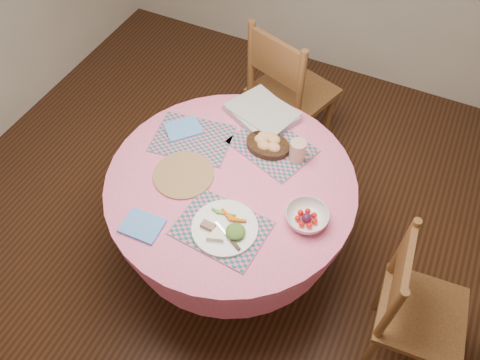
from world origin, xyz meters
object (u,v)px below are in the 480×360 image
object	(u,v)px
chair_right	(413,308)
bread_bowl	(268,143)
fruit_bowl	(307,217)
dining_table	(231,203)
dinner_plate	(225,228)
wicker_trivet	(184,175)
latte_mug	(298,151)
chair_back	(288,90)

from	to	relation	value
chair_right	bread_bowl	xyz separation A→B (m)	(-0.92, 0.38, 0.32)
fruit_bowl	bread_bowl	bearing A→B (deg)	135.46
dining_table	dinner_plate	size ratio (longest dim) A/B	4.11
dinner_plate	fruit_bowl	bearing A→B (deg)	33.47
dining_table	wicker_trivet	distance (m)	0.31
chair_right	latte_mug	size ratio (longest dim) A/B	7.71
wicker_trivet	dinner_plate	distance (m)	0.38
chair_right	wicker_trivet	bearing A→B (deg)	83.54
dinner_plate	bread_bowl	size ratio (longest dim) A/B	1.31
latte_mug	fruit_bowl	world-z (taller)	latte_mug
wicker_trivet	fruit_bowl	world-z (taller)	fruit_bowl
dining_table	chair_right	bearing A→B (deg)	-6.41
dinner_plate	chair_back	bearing A→B (deg)	98.22
bread_bowl	chair_right	bearing A→B (deg)	-22.57
dining_table	fruit_bowl	world-z (taller)	fruit_bowl
chair_right	latte_mug	bearing A→B (deg)	58.77
latte_mug	bread_bowl	bearing A→B (deg)	178.27
dinner_plate	chair_right	bearing A→B (deg)	9.80
bread_bowl	wicker_trivet	bearing A→B (deg)	-130.89
dining_table	dinner_plate	world-z (taller)	dinner_plate
chair_back	dining_table	bearing A→B (deg)	112.72
chair_right	dinner_plate	size ratio (longest dim) A/B	2.99
chair_back	wicker_trivet	size ratio (longest dim) A/B	3.41
bread_bowl	chair_back	bearing A→B (deg)	102.20
chair_right	bread_bowl	bearing A→B (deg)	62.72
chair_back	bread_bowl	world-z (taller)	chair_back
wicker_trivet	fruit_bowl	xyz separation A→B (m)	(0.64, 0.01, 0.02)
chair_right	bread_bowl	distance (m)	1.05
dinner_plate	fruit_bowl	distance (m)	0.37
wicker_trivet	fruit_bowl	bearing A→B (deg)	1.17
chair_right	fruit_bowl	distance (m)	0.66
chair_back	fruit_bowl	bearing A→B (deg)	134.00
dining_table	latte_mug	xyz separation A→B (m)	(0.24, 0.27, 0.26)
chair_right	dinner_plate	distance (m)	0.96
bread_bowl	fruit_bowl	world-z (taller)	bread_bowl
wicker_trivet	bread_bowl	world-z (taller)	bread_bowl
wicker_trivet	fruit_bowl	size ratio (longest dim) A/B	1.24
chair_right	fruit_bowl	xyz separation A→B (m)	(-0.59, 0.05, 0.31)
chair_back	dinner_plate	bearing A→B (deg)	116.70
chair_back	chair_right	bearing A→B (deg)	153.51
bread_bowl	fruit_bowl	distance (m)	0.48
dining_table	dinner_plate	distance (m)	0.36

